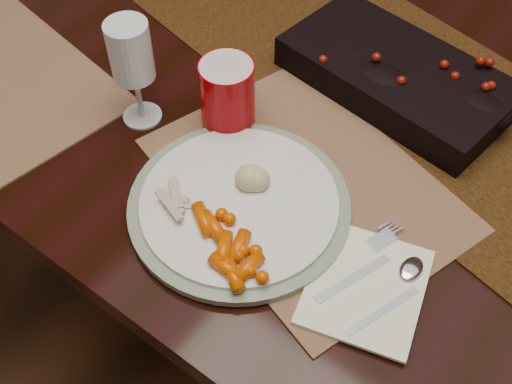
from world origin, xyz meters
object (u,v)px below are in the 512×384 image
Objects in this scene: dinner_plate at (239,204)px; centerpiece at (397,71)px; baby_carrots at (228,241)px; red_cup at (227,96)px; placemat_main at (305,184)px; napkin at (366,287)px; dining_table at (346,237)px; wine_glass at (135,74)px; mashed_potatoes at (246,178)px; turkey_shreds at (178,203)px.

centerpiece is at bearing 81.76° from dinner_plate.
red_cup reaches higher than baby_carrots.
napkin is (0.15, -0.09, 0.00)m from placemat_main.
baby_carrots is 0.23m from red_cup.
dinner_plate is at bearing -46.45° from red_cup.
dinner_plate reaches higher than placemat_main.
wine_glass is (-0.26, -0.24, 0.46)m from dining_table.
mashed_potatoes is 0.42× the size of wine_glass.
mashed_potatoes is 0.14m from red_cup.
baby_carrots is (-0.01, -0.15, 0.03)m from placemat_main.
baby_carrots is 0.09m from turkey_shreds.
turkey_shreds is at bearing -122.13° from mashed_potatoes.
dinner_plate is 1.87× the size of napkin.
mashed_potatoes is at bearing -99.13° from dining_table.
mashed_potatoes is at bearing -41.76° from red_cup.
centerpiece is at bearing 79.67° from mashed_potatoes.
red_cup is (-0.31, 0.12, 0.05)m from napkin.
red_cup reaches higher than mashed_potatoes.
centerpiece is 0.34m from dinner_plate.
wine_glass is (-0.27, -0.04, 0.08)m from placemat_main.
turkey_shreds is (-0.10, -0.15, 0.02)m from placemat_main.
baby_carrots is at bearing -175.39° from napkin.
mashed_potatoes is (-0.01, 0.03, 0.03)m from dinner_plate.
turkey_shreds reaches higher than placemat_main.
napkin is (0.16, -0.30, 0.38)m from dining_table.
baby_carrots is 1.89× the size of turkey_shreds.
placemat_main is 0.09m from mashed_potatoes.
centerpiece is 0.40m from turkey_shreds.
red_cup is 0.14m from wine_glass.
dinner_plate is 2.73× the size of red_cup.
baby_carrots is at bearing -24.07° from wine_glass.
turkey_shreds is 0.21m from wine_glass.
mashed_potatoes is at bearing 156.87° from napkin.
mashed_potatoes reaches higher than dinner_plate.
turkey_shreds is (-0.11, -0.39, -0.01)m from centerpiece.
dinner_plate is 0.17m from red_cup.
turkey_shreds is 0.59× the size of red_cup.
placemat_main is 5.86× the size of mashed_potatoes.
baby_carrots is at bearing -63.32° from dinner_plate.
dining_table is 5.14× the size of centerpiece.
baby_carrots is 0.71× the size of wine_glass.
napkin is 1.46× the size of red_cup.
wine_glass is (-0.17, 0.11, 0.06)m from turkey_shreds.
napkin is at bearing -7.41° from wine_glass.
dinner_plate is at bearing 163.69° from napkin.
red_cup is (-0.10, 0.09, 0.02)m from mashed_potatoes.
dining_table is at bearing 89.54° from baby_carrots.
turkey_shreds is at bearing 174.35° from baby_carrots.
centerpiece is 2.06× the size of wine_glass.
napkin is 0.44m from wine_glass.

